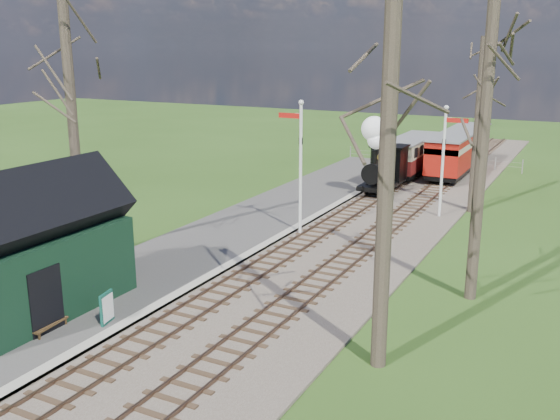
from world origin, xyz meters
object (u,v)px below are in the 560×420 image
(coach, at_px, (411,154))
(bench, at_px, (46,320))
(semaphore_far, at_px, (445,153))
(red_carriage_b, at_px, (467,144))
(semaphore_near, at_px, (299,158))
(person, at_px, (90,288))
(red_carriage_a, at_px, (450,156))
(station_shed, at_px, (33,250))
(sign_board, at_px, (107,308))
(locomotive, at_px, (382,160))

(coach, bearing_deg, bench, -95.84)
(semaphore_far, distance_m, red_carriage_b, 15.32)
(semaphore_near, height_order, bench, semaphore_near)
(person, bearing_deg, red_carriage_b, -6.01)
(red_carriage_b, bearing_deg, person, -99.81)
(red_carriage_a, height_order, bench, red_carriage_a)
(station_shed, bearing_deg, semaphore_near, 73.62)
(semaphore_near, distance_m, sign_board, 12.09)
(red_carriage_b, bearing_deg, station_shed, -101.77)
(station_shed, bearing_deg, red_carriage_b, 78.23)
(locomotive, xyz_separation_m, red_carriage_b, (2.61, 11.49, -0.49))
(bench, bearing_deg, semaphore_far, 68.94)
(semaphore_near, xyz_separation_m, locomotive, (0.76, 9.62, -1.52))
(bench, bearing_deg, sign_board, 45.11)
(red_carriage_a, relative_size, bench, 4.15)
(semaphore_near, relative_size, red_carriage_b, 1.12)
(locomotive, bearing_deg, coach, 89.89)
(semaphore_near, bearing_deg, semaphore_far, 49.40)
(locomotive, xyz_separation_m, person, (-2.95, -20.68, -1.21))
(semaphore_near, bearing_deg, red_carriage_a, 77.82)
(red_carriage_b, xyz_separation_m, bench, (-5.53, -34.07, -1.06))
(semaphore_far, distance_m, person, 18.74)
(station_shed, distance_m, bench, 2.40)
(coach, height_order, person, coach)
(coach, relative_size, sign_board, 7.30)
(person, bearing_deg, red_carriage_a, -7.98)
(station_shed, bearing_deg, sign_board, 6.60)
(semaphore_near, relative_size, semaphore_far, 1.09)
(locomotive, relative_size, sign_board, 4.56)
(red_carriage_b, bearing_deg, coach, -115.59)
(locomotive, distance_m, person, 20.93)
(station_shed, distance_m, red_carriage_b, 33.83)
(semaphore_near, bearing_deg, station_shed, -106.38)
(station_shed, distance_m, semaphore_near, 12.58)
(semaphore_far, xyz_separation_m, coach, (-4.37, 9.68, -1.81))
(semaphore_near, height_order, coach, semaphore_near)
(semaphore_near, bearing_deg, locomotive, 85.50)
(locomotive, relative_size, red_carriage_b, 0.82)
(semaphore_near, height_order, person, semaphore_near)
(red_carriage_b, bearing_deg, red_carriage_a, -90.00)
(coach, bearing_deg, semaphore_far, -65.69)
(semaphore_far, xyz_separation_m, red_carriage_a, (-1.77, 9.61, -1.74))
(station_shed, height_order, semaphore_near, semaphore_near)
(locomotive, relative_size, red_carriage_a, 0.82)
(locomotive, xyz_separation_m, coach, (0.01, 6.06, -0.56))
(semaphore_near, xyz_separation_m, sign_board, (-0.90, -11.70, -2.92))
(coach, height_order, red_carriage_b, red_carriage_b)
(person, bearing_deg, bench, -175.16)
(semaphore_far, bearing_deg, semaphore_near, -130.60)
(coach, relative_size, bench, 5.46)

